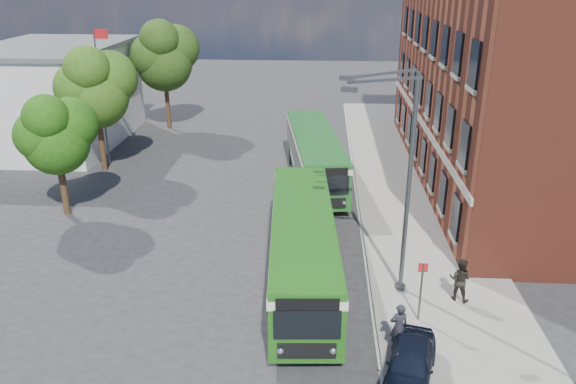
# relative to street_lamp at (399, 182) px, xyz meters

# --- Properties ---
(ground) EXTENTS (120.00, 120.00, 0.00)m
(ground) POSITION_rel_street_lamp_xyz_m (-4.84, 2.00, -4.79)
(ground) COLOR #29292B
(ground) RESTS_ON ground
(pavement) EXTENTS (6.00, 48.00, 0.15)m
(pavement) POSITION_rel_street_lamp_xyz_m (2.16, 10.00, -4.72)
(pavement) COLOR gray
(pavement) RESTS_ON ground
(kerb_line) EXTENTS (0.12, 48.00, 0.01)m
(kerb_line) POSITION_rel_street_lamp_xyz_m (-0.89, 10.00, -4.79)
(kerb_line) COLOR beige
(kerb_line) RESTS_ON ground
(brick_office) EXTENTS (12.10, 26.00, 14.20)m
(brick_office) POSITION_rel_street_lamp_xyz_m (9.16, 14.00, 2.18)
(brick_office) COLOR maroon
(brick_office) RESTS_ON ground
(white_building) EXTENTS (9.40, 13.40, 7.30)m
(white_building) POSITION_rel_street_lamp_xyz_m (-22.84, 20.00, -1.13)
(white_building) COLOR silver
(white_building) RESTS_ON ground
(flagpole) EXTENTS (0.95, 0.10, 9.00)m
(flagpole) POSITION_rel_street_lamp_xyz_m (-17.29, 15.00, 0.15)
(flagpole) COLOR #3E4044
(flagpole) RESTS_ON ground
(street_lamp) EXTENTS (2.96, 2.38, 9.00)m
(street_lamp) POSITION_rel_street_lamp_xyz_m (0.00, 0.00, 0.00)
(street_lamp) COLOR #3E4044
(street_lamp) RESTS_ON ground
(bus_stop_sign) EXTENTS (0.35, 0.08, 2.52)m
(bus_stop_sign) POSITION_rel_street_lamp_xyz_m (0.76, -2.20, -3.28)
(bus_stop_sign) COLOR #3E4044
(bus_stop_sign) RESTS_ON ground
(bus_front) EXTENTS (3.30, 12.32, 3.02)m
(bus_front) POSITION_rel_street_lamp_xyz_m (-3.70, 0.63, -2.96)
(bus_front) COLOR #215D16
(bus_front) RESTS_ON ground
(bus_rear) EXTENTS (4.17, 12.43, 3.02)m
(bus_rear) POSITION_rel_street_lamp_xyz_m (-3.42, 12.89, -2.96)
(bus_rear) COLOR #1F5D22
(bus_rear) RESTS_ON ground
(parked_car) EXTENTS (2.33, 3.85, 1.23)m
(parked_car) POSITION_rel_street_lamp_xyz_m (-0.04, -5.57, -4.03)
(parked_car) COLOR black
(parked_car) RESTS_ON pavement
(pedestrian_a) EXTENTS (0.72, 0.54, 1.77)m
(pedestrian_a) POSITION_rel_street_lamp_xyz_m (-0.24, -4.00, -3.76)
(pedestrian_a) COLOR black
(pedestrian_a) RESTS_ON pavement
(pedestrian_b) EXTENTS (1.08, 0.99, 1.79)m
(pedestrian_b) POSITION_rel_street_lamp_xyz_m (2.54, -0.71, -3.74)
(pedestrian_b) COLOR black
(pedestrian_b) RESTS_ON pavement
(tree_left) EXTENTS (3.95, 3.75, 6.67)m
(tree_left) POSITION_rel_street_lamp_xyz_m (-16.66, 6.78, -0.27)
(tree_left) COLOR #3B2615
(tree_left) RESTS_ON ground
(tree_mid) EXTENTS (4.82, 4.58, 8.14)m
(tree_mid) POSITION_rel_street_lamp_xyz_m (-17.24, 13.96, 0.73)
(tree_mid) COLOR #3B2615
(tree_mid) RESTS_ON ground
(tree_right) EXTENTS (5.23, 4.97, 8.83)m
(tree_right) POSITION_rel_street_lamp_xyz_m (-15.66, 24.50, 1.20)
(tree_right) COLOR #3B2615
(tree_right) RESTS_ON ground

